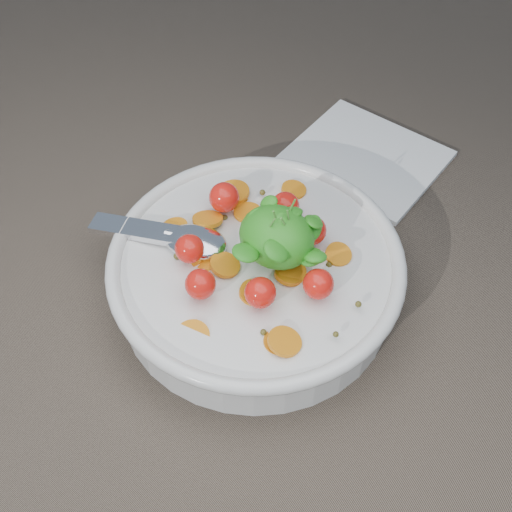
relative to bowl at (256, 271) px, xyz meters
The scene contains 3 objects.
ground 0.04m from the bowl, 112.04° to the left, with size 6.00×6.00×0.00m, color brown.
bowl is the anchor object (origin of this frame).
napkin 0.23m from the bowl, 90.92° to the left, with size 0.16×0.14×0.01m, color white.
Camera 1 is at (0.21, -0.32, 0.49)m, focal length 45.00 mm.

